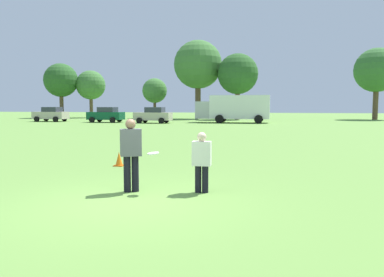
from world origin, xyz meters
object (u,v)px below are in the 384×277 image
(traffic_cone, at_px, (119,159))
(box_truck, at_px, (234,108))
(parked_car_mid_left, at_px, (106,115))
(player_defender, at_px, (202,159))
(parked_car_center, at_px, (153,115))
(frisbee, at_px, (153,153))
(player_thrower, at_px, (131,151))
(parked_car_near_left, at_px, (51,114))

(traffic_cone, xyz_separation_m, box_truck, (0.98, 32.06, 1.52))
(parked_car_mid_left, relative_size, box_truck, 0.49)
(player_defender, relative_size, parked_car_center, 0.34)
(frisbee, xyz_separation_m, traffic_cone, (-2.32, 3.51, -0.71))
(player_thrower, height_order, parked_car_near_left, parked_car_near_left)
(frisbee, height_order, box_truck, box_truck)
(player_defender, height_order, parked_car_mid_left, parked_car_mid_left)
(player_thrower, height_order, parked_car_center, parked_car_center)
(player_thrower, distance_m, parked_car_mid_left, 37.03)
(parked_car_center, xyz_separation_m, box_truck, (9.01, 2.74, 0.83))
(player_defender, bearing_deg, parked_car_mid_left, 117.85)
(player_defender, bearing_deg, frisbee, -166.18)
(box_truck, bearing_deg, parked_car_center, -163.08)
(box_truck, bearing_deg, frisbee, -87.83)
(parked_car_center, bearing_deg, player_thrower, -73.37)
(parked_car_mid_left, bearing_deg, player_thrower, -64.59)
(player_defender, xyz_separation_m, box_truck, (-2.45, 35.31, 0.96))
(player_defender, xyz_separation_m, parked_car_center, (-11.45, 32.57, 0.13))
(parked_car_center, relative_size, box_truck, 0.49)
(parked_car_center, bearing_deg, box_truck, 16.92)
(traffic_cone, bearing_deg, parked_car_mid_left, 115.23)
(parked_car_mid_left, bearing_deg, box_truck, 7.95)
(parked_car_mid_left, bearing_deg, frisbee, -63.84)
(traffic_cone, height_order, parked_car_mid_left, parked_car_mid_left)
(parked_car_mid_left, bearing_deg, traffic_cone, -64.77)
(player_thrower, relative_size, frisbee, 6.35)
(player_thrower, distance_m, traffic_cone, 3.98)
(frisbee, xyz_separation_m, box_truck, (-1.35, 35.58, 0.82))
(traffic_cone, relative_size, parked_car_near_left, 0.11)
(player_defender, bearing_deg, parked_car_center, 109.38)
(player_thrower, height_order, parked_car_mid_left, parked_car_mid_left)
(player_defender, height_order, parked_car_center, parked_car_center)
(player_thrower, xyz_separation_m, parked_car_center, (-9.80, 32.82, -0.05))
(player_defender, distance_m, box_truck, 35.40)
(parked_car_mid_left, height_order, box_truck, box_truck)
(parked_car_mid_left, bearing_deg, player_defender, -62.15)
(parked_car_center, bearing_deg, frisbee, -72.50)
(traffic_cone, relative_size, parked_car_center, 0.11)
(parked_car_near_left, distance_m, parked_car_mid_left, 7.80)
(frisbee, bearing_deg, parked_car_mid_left, 116.16)
(frisbee, relative_size, traffic_cone, 0.57)
(parked_car_near_left, relative_size, parked_car_mid_left, 1.00)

